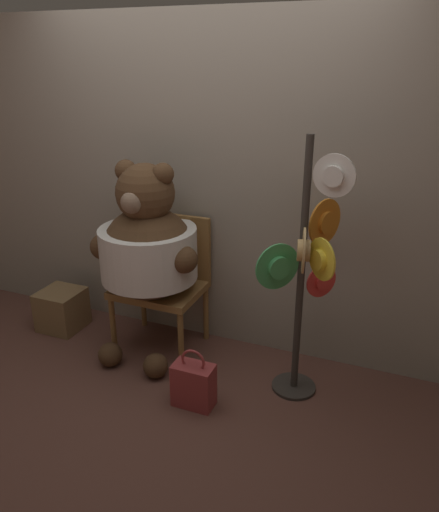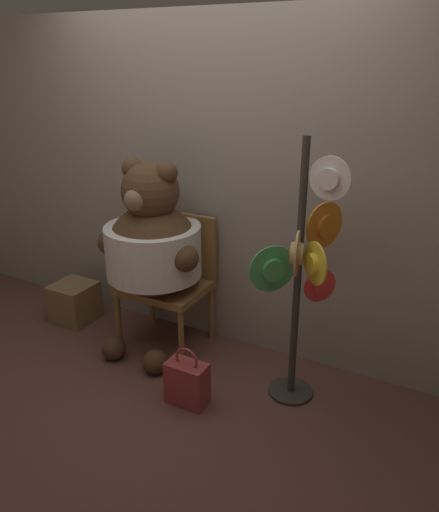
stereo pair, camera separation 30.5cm
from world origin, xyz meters
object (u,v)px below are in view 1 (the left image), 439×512
object	(u,v)px
teddy_bear	(148,248)
handbag_on_ground	(194,384)
chair	(164,276)
hat_display_rack	(307,266)

from	to	relation	value
teddy_bear	handbag_on_ground	size ratio (longest dim) A/B	3.54
chair	teddy_bear	bearing A→B (deg)	-98.81
hat_display_rack	teddy_bear	bearing A→B (deg)	176.08
hat_display_rack	handbag_on_ground	world-z (taller)	hat_display_rack
hat_display_rack	handbag_on_ground	bearing A→B (deg)	-146.68
chair	hat_display_rack	world-z (taller)	hat_display_rack
teddy_bear	handbag_on_ground	xyz separation A→B (m)	(0.53, -0.44, -0.65)
chair	handbag_on_ground	size ratio (longest dim) A/B	2.44
teddy_bear	hat_display_rack	xyz separation A→B (m)	(1.09, -0.07, 0.07)
hat_display_rack	handbag_on_ground	size ratio (longest dim) A/B	4.14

